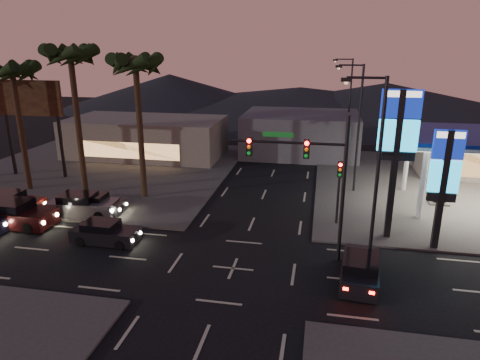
% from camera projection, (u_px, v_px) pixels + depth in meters
% --- Properties ---
extents(ground, '(140.00, 140.00, 0.00)m').
position_uv_depth(ground, '(233.00, 268.00, 22.70)').
color(ground, black).
rests_on(ground, ground).
extents(corner_lot_ne, '(24.00, 24.00, 0.12)m').
position_uv_depth(corner_lot_ne, '(466.00, 190.00, 34.75)').
color(corner_lot_ne, '#47443F').
rests_on(corner_lot_ne, ground).
extents(corner_lot_nw, '(24.00, 24.00, 0.12)m').
position_uv_depth(corner_lot_nw, '(103.00, 169.00, 40.56)').
color(corner_lot_nw, '#47443F').
rests_on(corner_lot_nw, ground).
extents(convenience_store, '(10.00, 6.00, 4.00)m').
position_uv_depth(convenience_store, '(476.00, 153.00, 38.49)').
color(convenience_store, '#726B5B').
rests_on(convenience_store, ground).
extents(pylon_sign_tall, '(2.20, 0.35, 9.00)m').
position_uv_depth(pylon_sign_tall, '(398.00, 136.00, 24.37)').
color(pylon_sign_tall, black).
rests_on(pylon_sign_tall, ground).
extents(pylon_sign_short, '(1.60, 0.35, 7.00)m').
position_uv_depth(pylon_sign_short, '(445.00, 172.00, 23.51)').
color(pylon_sign_short, black).
rests_on(pylon_sign_short, ground).
extents(traffic_signal_mast, '(6.10, 0.39, 8.00)m').
position_uv_depth(traffic_signal_mast, '(311.00, 167.00, 22.30)').
color(traffic_signal_mast, black).
rests_on(traffic_signal_mast, ground).
extents(pedestal_signal, '(0.32, 0.39, 4.30)m').
position_uv_depth(pedestal_signal, '(339.00, 183.00, 27.35)').
color(pedestal_signal, black).
rests_on(pedestal_signal, ground).
extents(streetlight_near, '(2.14, 0.25, 10.00)m').
position_uv_depth(streetlight_near, '(374.00, 166.00, 20.68)').
color(streetlight_near, black).
rests_on(streetlight_near, ground).
extents(streetlight_mid, '(2.14, 0.25, 10.00)m').
position_uv_depth(streetlight_mid, '(356.00, 121.00, 32.84)').
color(streetlight_mid, black).
rests_on(streetlight_mid, ground).
extents(streetlight_far, '(2.14, 0.25, 10.00)m').
position_uv_depth(streetlight_far, '(348.00, 100.00, 45.95)').
color(streetlight_far, black).
rests_on(streetlight_far, ground).
extents(palm_a, '(4.41, 4.41, 10.86)m').
position_uv_depth(palm_a, '(136.00, 73.00, 30.38)').
color(palm_a, black).
rests_on(palm_a, ground).
extents(palm_b, '(4.41, 4.41, 11.46)m').
position_uv_depth(palm_b, '(71.00, 65.00, 31.12)').
color(palm_b, black).
rests_on(palm_b, ground).
extents(palm_c, '(4.41, 4.41, 10.26)m').
position_uv_depth(palm_c, '(13.00, 79.00, 32.35)').
color(palm_c, black).
rests_on(palm_c, ground).
extents(billboard, '(6.00, 0.30, 8.50)m').
position_uv_depth(billboard, '(30.00, 106.00, 36.67)').
color(billboard, black).
rests_on(billboard, ground).
extents(building_far_west, '(16.00, 8.00, 4.00)m').
position_uv_depth(building_far_west, '(146.00, 137.00, 45.22)').
color(building_far_west, '#726B5B').
rests_on(building_far_west, ground).
extents(building_far_mid, '(12.00, 9.00, 4.40)m').
position_uv_depth(building_far_mid, '(301.00, 134.00, 46.01)').
color(building_far_mid, '#4C4C51').
rests_on(building_far_mid, ground).
extents(hill_left, '(40.00, 40.00, 6.00)m').
position_uv_depth(hill_left, '(170.00, 90.00, 82.48)').
color(hill_left, black).
rests_on(hill_left, ground).
extents(hill_right, '(50.00, 50.00, 5.00)m').
position_uv_depth(hill_right, '(386.00, 97.00, 75.38)').
color(hill_right, black).
rests_on(hill_right, ground).
extents(hill_center, '(60.00, 60.00, 4.00)m').
position_uv_depth(hill_center, '(300.00, 98.00, 78.25)').
color(hill_center, black).
rests_on(hill_center, ground).
extents(car_lane_a_front, '(4.07, 1.77, 1.31)m').
position_uv_depth(car_lane_a_front, '(105.00, 233.00, 25.55)').
color(car_lane_a_front, black).
rests_on(car_lane_a_front, ground).
extents(car_lane_a_mid, '(5.23, 2.28, 1.69)m').
position_uv_depth(car_lane_a_mid, '(15.00, 214.00, 27.87)').
color(car_lane_a_mid, black).
rests_on(car_lane_a_mid, ground).
extents(car_lane_b_front, '(4.87, 2.36, 1.54)m').
position_uv_depth(car_lane_b_front, '(82.00, 205.00, 29.63)').
color(car_lane_b_front, '#5C5C5E').
rests_on(car_lane_b_front, ground).
extents(car_lane_b_mid, '(4.28, 1.92, 1.38)m').
position_uv_depth(car_lane_b_mid, '(94.00, 204.00, 30.04)').
color(car_lane_b_mid, black).
rests_on(car_lane_b_mid, ground).
extents(car_lane_b_rear, '(4.82, 2.12, 1.55)m').
position_uv_depth(car_lane_b_rear, '(8.00, 204.00, 29.93)').
color(car_lane_b_rear, '#33140E').
rests_on(car_lane_b_rear, ground).
extents(suv_station, '(2.21, 4.41, 1.42)m').
position_uv_depth(suv_station, '(360.00, 269.00, 21.28)').
color(suv_station, black).
rests_on(suv_station, ground).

